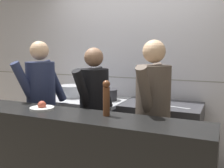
{
  "coord_description": "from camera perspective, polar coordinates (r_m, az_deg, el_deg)",
  "views": [
    {
      "loc": [
        1.22,
        -2.1,
        1.57
      ],
      "look_at": [
        -0.02,
        0.69,
        1.15
      ],
      "focal_mm": 42.0,
      "sensor_mm": 36.0,
      "label": 1
    }
  ],
  "objects": [
    {
      "name": "wall_back_tiled",
      "position": [
        3.73,
        4.83,
        3.66
      ],
      "size": [
        8.0,
        0.06,
        2.6
      ],
      "color": "silver",
      "rests_on": "ground_plane"
    },
    {
      "name": "oven_range",
      "position": [
        3.76,
        -5.78,
        -9.72
      ],
      "size": [
        1.11,
        0.71,
        0.87
      ],
      "color": "#232326",
      "rests_on": "ground_plane"
    },
    {
      "name": "prep_counter",
      "position": [
        3.38,
        10.63,
        -11.74
      ],
      "size": [
        0.95,
        0.65,
        0.89
      ],
      "color": "#38383D",
      "rests_on": "ground_plane"
    },
    {
      "name": "pass_counter",
      "position": [
        2.57,
        -9.11,
        -17.16
      ],
      "size": [
        2.52,
        0.45,
        0.99
      ],
      "color": "black",
      "rests_on": "ground_plane"
    },
    {
      "name": "stock_pot",
      "position": [
        3.8,
        -8.93,
        -1.48
      ],
      "size": [
        0.35,
        0.35,
        0.17
      ],
      "color": "#B7BABF",
      "rests_on": "oven_range"
    },
    {
      "name": "sauce_pot",
      "position": [
        3.53,
        -0.86,
        -2.26
      ],
      "size": [
        0.26,
        0.26,
        0.15
      ],
      "color": "#2D2D33",
      "rests_on": "oven_range"
    },
    {
      "name": "chefs_knife",
      "position": [
        3.13,
        12.73,
        -4.75
      ],
      "size": [
        0.38,
        0.11,
        0.02
      ],
      "color": "#B7BABF",
      "rests_on": "prep_counter"
    },
    {
      "name": "plated_dish_main",
      "position": [
        2.63,
        -14.99,
        -4.86
      ],
      "size": [
        0.23,
        0.23,
        0.08
      ],
      "color": "white",
      "rests_on": "pass_counter"
    },
    {
      "name": "pepper_mill",
      "position": [
        2.26,
        -1.24,
        -2.93
      ],
      "size": [
        0.07,
        0.07,
        0.31
      ],
      "color": "brown",
      "rests_on": "pass_counter"
    },
    {
      "name": "chef_head_cook",
      "position": [
        3.22,
        -15.12,
        -4.09
      ],
      "size": [
        0.43,
        0.71,
        1.65
      ],
      "rotation": [
        0.0,
        0.0,
        -0.33
      ],
      "color": "black",
      "rests_on": "ground_plane"
    },
    {
      "name": "chef_sous",
      "position": [
        2.93,
        -3.88,
        -5.88
      ],
      "size": [
        0.36,
        0.69,
        1.58
      ],
      "rotation": [
        0.0,
        0.0,
        -0.14
      ],
      "color": "black",
      "rests_on": "ground_plane"
    },
    {
      "name": "chef_line",
      "position": [
        2.59,
        8.84,
        -6.86
      ],
      "size": [
        0.36,
        0.72,
        1.65
      ],
      "rotation": [
        0.0,
        0.0,
        -0.09
      ],
      "color": "black",
      "rests_on": "ground_plane"
    }
  ]
}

